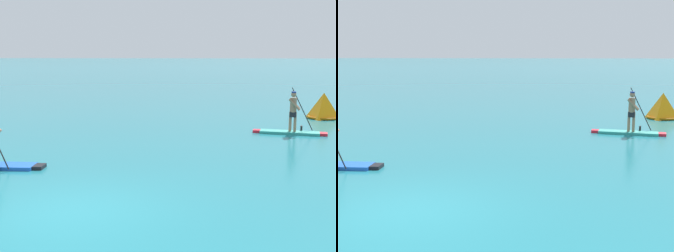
% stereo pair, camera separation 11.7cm
% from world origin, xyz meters
% --- Properties ---
extents(ground, '(440.00, 440.00, 0.00)m').
position_xyz_m(ground, '(0.00, 0.00, 0.00)').
color(ground, '#1E727F').
extents(paddleboarder_far_right, '(2.96, 1.10, 1.90)m').
position_xyz_m(paddleboarder_far_right, '(6.19, 9.77, 0.38)').
color(paddleboarder_far_right, teal).
rests_on(paddleboarder_far_right, ground).
extents(race_marker_buoy, '(1.73, 1.73, 1.29)m').
position_xyz_m(race_marker_buoy, '(8.55, 14.35, 0.58)').
color(race_marker_buoy, orange).
rests_on(race_marker_buoy, ground).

